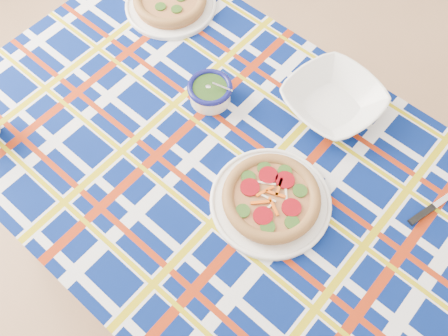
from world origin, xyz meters
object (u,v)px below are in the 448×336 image
(dining_table, at_px, (226,178))
(pesto_bowl, at_px, (210,91))
(main_focaccia_plate, at_px, (271,198))
(serving_bowl, at_px, (333,100))

(dining_table, relative_size, pesto_bowl, 14.22)
(main_focaccia_plate, bearing_deg, serving_bowl, 76.12)
(dining_table, bearing_deg, main_focaccia_plate, -3.28)
(dining_table, xyz_separation_m, pesto_bowl, (-0.11, 0.19, 0.11))
(pesto_bowl, bearing_deg, serving_bowl, 13.26)
(dining_table, xyz_separation_m, serving_bowl, (0.22, 0.26, 0.10))
(main_focaccia_plate, height_order, pesto_bowl, pesto_bowl)
(dining_table, bearing_deg, pesto_bowl, 142.79)
(pesto_bowl, xyz_separation_m, serving_bowl, (0.32, 0.08, -0.01))
(main_focaccia_plate, xyz_separation_m, pesto_bowl, (-0.24, 0.25, 0.01))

